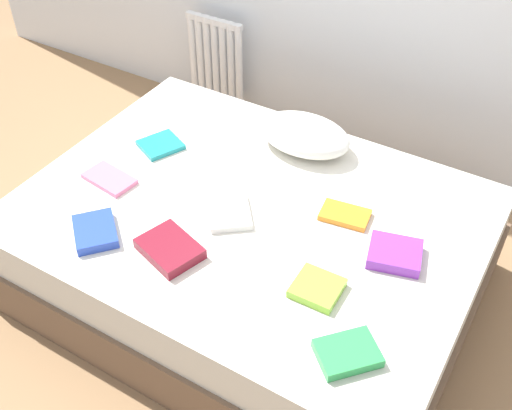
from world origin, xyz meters
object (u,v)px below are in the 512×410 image
textbook_green (347,353)px  textbook_purple (395,254)px  bed (250,249)px  radiator (216,59)px  textbook_blue (95,231)px  textbook_white (229,213)px  textbook_lime (317,288)px  pillow (304,135)px  textbook_maroon (170,249)px  textbook_teal (161,145)px  textbook_orange (345,215)px  textbook_pink (109,179)px

textbook_green → textbook_purple: (-0.03, 0.52, 0.00)m
bed → radiator: radiator is taller
textbook_purple → textbook_blue: bearing=-170.3°
textbook_white → textbook_purple: (0.70, 0.12, 0.01)m
bed → radiator: size_ratio=3.62×
bed → textbook_lime: 0.60m
pillow → textbook_maroon: bearing=-98.2°
textbook_purple → textbook_lime: bearing=-135.9°
textbook_white → textbook_purple: bearing=61.3°
radiator → textbook_teal: 1.11m
bed → radiator: (-0.99, 1.20, 0.14)m
textbook_orange → textbook_white: (-0.43, -0.24, 0.00)m
pillow → textbook_green: 1.21m
pillow → textbook_green: (0.69, -1.00, -0.06)m
bed → textbook_green: bearing=-35.3°
textbook_orange → textbook_blue: (-0.84, -0.63, 0.01)m
textbook_blue → textbook_orange: bearing=78.1°
textbook_lime → textbook_maroon: bearing=-169.8°
textbook_lime → textbook_purple: (0.19, 0.31, 0.01)m
pillow → textbook_pink: (-0.64, -0.68, -0.07)m
bed → textbook_pink: size_ratio=8.39×
textbook_green → textbook_purple: textbook_purple is taller
textbook_green → textbook_purple: 0.52m
textbook_maroon → textbook_white: size_ratio=1.12×
textbook_white → textbook_teal: size_ratio=1.17×
textbook_pink → textbook_green: size_ratio=1.15×
textbook_pink → bed: bearing=22.2°
textbook_white → pillow: bearing=136.8°
textbook_lime → textbook_purple: textbook_purple is taller
textbook_pink → textbook_lime: textbook_lime is taller
textbook_green → textbook_orange: bearing=67.5°
textbook_pink → textbook_white: size_ratio=1.09×
textbook_lime → textbook_white: (-0.52, 0.19, -0.00)m
radiator → textbook_teal: (0.38, -1.04, 0.12)m
textbook_pink → textbook_blue: textbook_blue is taller
radiator → textbook_blue: (0.52, -1.67, 0.13)m
textbook_maroon → textbook_teal: 0.73m
textbook_lime → textbook_maroon: 0.61m
textbook_pink → textbook_maroon: bearing=-16.2°
pillow → textbook_green: size_ratio=2.23×
textbook_white → textbook_pink: bearing=-120.4°
textbook_lime → textbook_teal: textbook_lime is taller
pillow → textbook_blue: size_ratio=2.16×
textbook_lime → textbook_green: bearing=-45.0°
bed → textbook_maroon: size_ratio=8.15×
textbook_white → textbook_teal: 0.61m
textbook_pink → textbook_lime: size_ratio=1.35×
textbook_pink → textbook_maroon: 0.56m
textbook_green → textbook_white: textbook_green is taller
radiator → textbook_green: 2.37m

